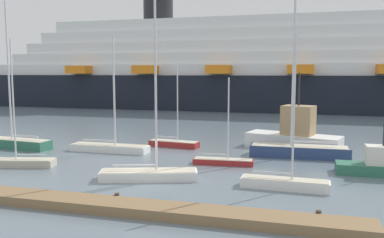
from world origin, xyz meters
TOP-DOWN VIEW (x-y plane):
  - ground_plane at (0.00, 0.00)m, footprint 600.00×600.00m
  - dock_pier at (0.00, -4.84)m, footprint 23.90×1.82m
  - sailboat_0 at (-6.54, 8.20)m, footprint 6.67×1.54m
  - sailboat_1 at (-0.16, 0.82)m, footprint 6.09×3.24m
  - sailboat_2 at (7.92, 0.98)m, footprint 4.93×1.30m
  - sailboat_3 at (8.59, 10.00)m, footprint 7.48×1.92m
  - sailboat_4 at (3.44, 6.04)m, footprint 4.31×1.29m
  - sailboat_5 at (-2.07, 11.74)m, footprint 4.58×1.78m
  - sailboat_6 at (-10.03, 1.73)m, footprint 4.70×2.32m
  - sailboat_7 at (-14.97, 7.44)m, footprint 6.51×2.18m
  - fishing_boat_0 at (13.60, 5.76)m, footprint 5.09×1.67m
  - fishing_boat_1 at (8.20, 13.63)m, footprint 8.33×4.75m
  - cruise_ship at (1.81, 51.04)m, footprint 109.73×17.67m

SIDE VIEW (x-z plane):
  - ground_plane at x=0.00m, z-range 0.00..0.00m
  - dock_pier at x=0.00m, z-range -0.05..0.51m
  - sailboat_4 at x=3.44m, z-range -2.78..3.40m
  - sailboat_5 at x=-2.07m, z-range -3.31..4.03m
  - sailboat_6 at x=-10.03m, z-range -3.97..4.78m
  - sailboat_2 at x=7.92m, z-range -3.83..4.70m
  - sailboat_0 at x=-6.54m, z-range -4.28..5.22m
  - sailboat_1 at x=-0.16m, z-range -5.30..6.37m
  - sailboat_7 at x=-14.97m, z-range -5.62..6.85m
  - fishing_boat_0 at x=13.60m, z-range -1.16..2.51m
  - sailboat_3 at x=8.59m, z-range -6.47..7.90m
  - fishing_boat_1 at x=8.20m, z-range -2.01..4.48m
  - cruise_ship at x=1.81m, z-range -3.81..17.57m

